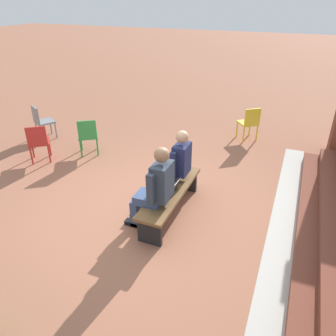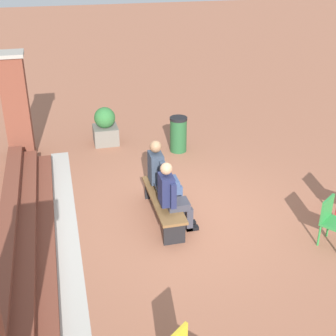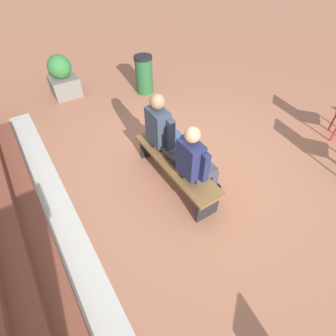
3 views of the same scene
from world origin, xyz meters
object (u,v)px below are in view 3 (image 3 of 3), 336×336
Objects in this scene: person_student at (196,162)px; bench at (176,166)px; laptop at (174,158)px; planter at (62,77)px; person_adult at (164,131)px; litter_bin at (144,75)px.

bench is at bearing 9.65° from person_student.
planter reaches higher than laptop.
person_adult reaches higher than litter_bin.
person_student is (-0.39, -0.07, 0.36)m from bench.
person_adult is at bearing -11.96° from laptop.
bench is 0.54m from person_student.
person_adult reaches higher than laptop.
person_student is 1.55× the size of litter_bin.
person_adult is 0.46m from laptop.
litter_bin is at bearing -16.73° from person_student.
planter is 1.09× the size of litter_bin.
person_student is 1.42× the size of planter.
bench is at bearing -162.46° from laptop.
bench is 0.58m from person_adult.
bench is 0.15m from laptop.
laptop is (0.04, 0.01, 0.15)m from bench.
person_student is at bearing -170.92° from planter.
bench is at bearing 170.65° from person_adult.
planter is at bearing 11.32° from person_adult.
bench is 3.81m from planter.
bench is 1.91× the size of planter.
laptop is at bearing 17.54° from bench.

